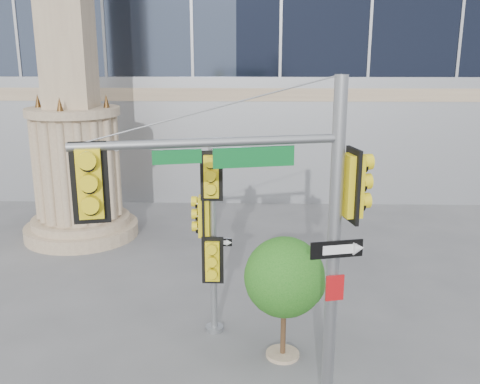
{
  "coord_description": "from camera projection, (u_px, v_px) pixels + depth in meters",
  "views": [
    {
      "loc": [
        0.88,
        -11.04,
        7.17
      ],
      "look_at": [
        0.51,
        2.0,
        3.71
      ],
      "focal_mm": 40.0,
      "sensor_mm": 36.0,
      "label": 1
    }
  ],
  "objects": [
    {
      "name": "ground",
      "position": [
        216.0,
        366.0,
        12.53
      ],
      "size": [
        120.0,
        120.0,
        0.0
      ],
      "primitive_type": "plane",
      "color": "#545456",
      "rests_on": "ground"
    },
    {
      "name": "secondary_signal_pole",
      "position": [
        210.0,
        228.0,
        13.3
      ],
      "size": [
        0.84,
        0.63,
        4.94
      ],
      "rotation": [
        0.0,
        0.0,
        -0.0
      ],
      "color": "slate",
      "rests_on": "ground"
    },
    {
      "name": "main_signal_pole",
      "position": [
        272.0,
        218.0,
        9.79
      ],
      "size": [
        5.18,
        1.64,
        6.77
      ],
      "rotation": [
        0.0,
        0.0,
        0.23
      ],
      "color": "slate",
      "rests_on": "ground"
    },
    {
      "name": "street_tree",
      "position": [
        286.0,
        280.0,
        12.47
      ],
      "size": [
        1.94,
        1.89,
        3.02
      ],
      "color": "gray",
      "rests_on": "ground"
    },
    {
      "name": "monument",
      "position": [
        71.0,
        96.0,
        19.98
      ],
      "size": [
        4.4,
        4.4,
        16.6
      ],
      "color": "gray",
      "rests_on": "ground"
    }
  ]
}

